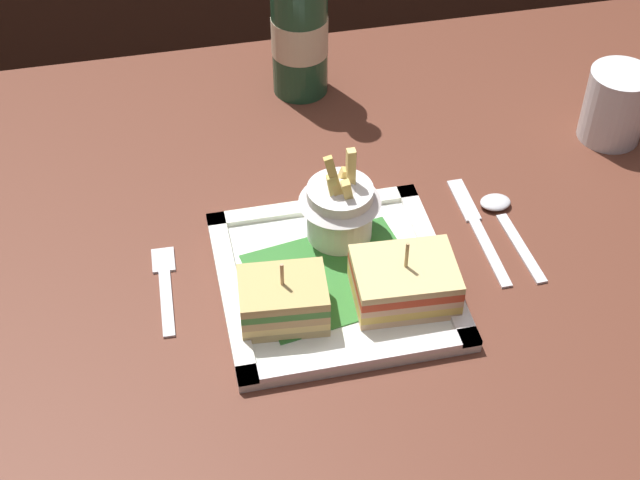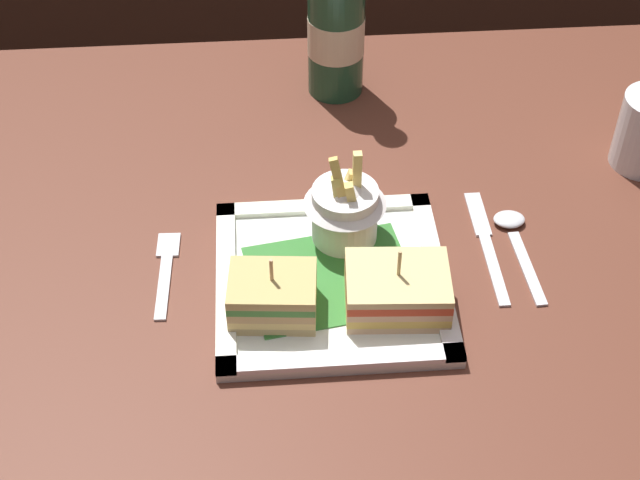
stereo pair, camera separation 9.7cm
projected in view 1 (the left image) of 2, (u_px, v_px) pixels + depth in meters
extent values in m
cube|color=brown|center=(306.00, 264.00, 1.03)|extent=(1.36, 0.85, 0.04)
cylinder|color=#47361A|center=(606.00, 230.00, 1.63)|extent=(0.08, 0.08, 0.73)
cube|color=white|center=(335.00, 281.00, 0.98)|extent=(0.24, 0.24, 0.01)
cube|color=#30732D|center=(335.00, 277.00, 0.97)|extent=(0.19, 0.16, 0.00)
cube|color=white|center=(360.00, 356.00, 0.89)|extent=(0.24, 0.02, 0.01)
cube|color=white|center=(313.00, 206.00, 1.05)|extent=(0.24, 0.02, 0.01)
cube|color=white|center=(231.00, 292.00, 0.95)|extent=(0.02, 0.24, 0.01)
cube|color=white|center=(436.00, 259.00, 0.99)|extent=(0.02, 0.24, 0.01)
cube|color=tan|center=(284.00, 313.00, 0.93)|extent=(0.09, 0.07, 0.01)
cube|color=#F1CB75|center=(283.00, 306.00, 0.92)|extent=(0.09, 0.07, 0.01)
cube|color=tan|center=(283.00, 300.00, 0.92)|extent=(0.09, 0.07, 0.01)
cube|color=#4B903F|center=(283.00, 294.00, 0.91)|extent=(0.09, 0.07, 0.01)
cube|color=tan|center=(283.00, 287.00, 0.90)|extent=(0.09, 0.07, 0.01)
cylinder|color=tan|center=(283.00, 291.00, 0.91)|extent=(0.00, 0.00, 0.07)
cube|color=#E2B483|center=(403.00, 294.00, 0.95)|extent=(0.11, 0.08, 0.01)
cube|color=#EDC053|center=(404.00, 288.00, 0.94)|extent=(0.11, 0.08, 0.01)
cube|color=#E5B07F|center=(404.00, 282.00, 0.94)|extent=(0.11, 0.08, 0.01)
cube|color=#D04829|center=(405.00, 275.00, 0.93)|extent=(0.11, 0.08, 0.01)
cube|color=#D7BE7B|center=(406.00, 269.00, 0.92)|extent=(0.11, 0.08, 0.01)
cylinder|color=tan|center=(405.00, 271.00, 0.93)|extent=(0.00, 0.00, 0.08)
cylinder|color=white|center=(340.00, 212.00, 0.99)|extent=(0.07, 0.07, 0.07)
cone|color=white|center=(340.00, 191.00, 0.97)|extent=(0.09, 0.09, 0.03)
cube|color=#D7C563|center=(335.00, 199.00, 0.97)|extent=(0.02, 0.01, 0.05)
cube|color=#EBD177|center=(351.00, 178.00, 0.97)|extent=(0.01, 0.01, 0.07)
cube|color=#E4C36B|center=(340.00, 185.00, 0.99)|extent=(0.02, 0.01, 0.05)
cube|color=#DFBC5D|center=(336.00, 187.00, 0.96)|extent=(0.02, 0.03, 0.07)
cube|color=#E2C263|center=(349.00, 199.00, 0.97)|extent=(0.02, 0.01, 0.05)
cylinder|color=#214D31|center=(300.00, 37.00, 1.18)|extent=(0.07, 0.07, 0.16)
cylinder|color=beige|center=(300.00, 35.00, 1.18)|extent=(0.07, 0.07, 0.05)
cylinder|color=silver|center=(615.00, 105.00, 1.13)|extent=(0.08, 0.08, 0.09)
cylinder|color=silver|center=(610.00, 126.00, 1.15)|extent=(0.07, 0.07, 0.03)
cube|color=silver|center=(167.00, 303.00, 0.96)|extent=(0.02, 0.09, 0.00)
cube|color=silver|center=(163.00, 260.00, 1.00)|extent=(0.03, 0.04, 0.00)
cube|color=silver|center=(490.00, 253.00, 1.01)|extent=(0.01, 0.10, 0.00)
cube|color=silver|center=(464.00, 200.00, 1.07)|extent=(0.02, 0.07, 0.00)
cube|color=silver|center=(521.00, 248.00, 1.02)|extent=(0.02, 0.11, 0.00)
ellipsoid|color=silver|center=(495.00, 202.00, 1.06)|extent=(0.03, 0.03, 0.01)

